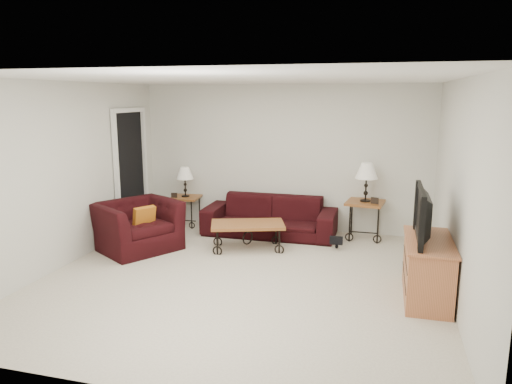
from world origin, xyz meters
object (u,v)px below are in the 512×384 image
side_table_right (364,220)px  coffee_table (248,236)px  television (429,214)px  side_table_left (186,211)px  lamp_right (366,182)px  tv_stand (427,269)px  sofa (270,216)px  armchair (137,226)px  backpack (337,236)px  lamp_left (185,182)px

side_table_right → coffee_table: 1.98m
television → side_table_left: bearing=-119.3°
lamp_right → tv_stand: (0.80, -2.20, -0.59)m
side_table_right → lamp_right: size_ratio=1.00×
sofa → side_table_left: (-1.60, 0.18, -0.05)m
side_table_right → tv_stand: tv_stand is taller
television → tv_stand: bearing=90.0°
sofa → armchair: 2.17m
lamp_right → backpack: lamp_right is taller
lamp_right → coffee_table: bearing=-148.9°
lamp_left → coffee_table: (1.45, -1.02, -0.59)m
lamp_left → side_table_left: bearing=0.0°
side_table_right → lamp_right: lamp_right is taller
tv_stand → lamp_right: bearing=110.0°
sofa → lamp_left: lamp_left is taller
lamp_left → lamp_right: size_ratio=0.85×
sofa → lamp_right: lamp_right is taller
coffee_table → armchair: armchair is taller
sofa → backpack: bearing=-21.2°
sofa → television: bearing=-40.9°
side_table_right → armchair: bearing=-156.1°
coffee_table → backpack: bearing=16.4°
side_table_left → lamp_left: size_ratio=1.00×
armchair → television: bearing=-68.3°
lamp_left → tv_stand: lamp_left is taller
side_table_right → lamp_left: bearing=180.0°
armchair → tv_stand: size_ratio=0.98×
tv_stand → backpack: bearing=127.0°
sofa → television: (2.33, -2.02, 0.68)m
sofa → coffee_table: size_ratio=2.01×
armchair → television: size_ratio=1.09×
sofa → armchair: bearing=-143.8°
lamp_left → television: 4.50m
side_table_right → lamp_right: bearing=0.0°
sofa → coffee_table: 0.86m
coffee_table → tv_stand: 2.76m
sofa → tv_stand: size_ratio=1.89×
side_table_left → coffee_table: (1.45, -1.02, -0.06)m
lamp_right → armchair: bearing=-156.1°
armchair → lamp_right: bearing=-34.1°
coffee_table → tv_stand: size_ratio=0.94×
lamp_left → lamp_right: bearing=-0.0°
side_table_left → backpack: bearing=-12.9°
coffee_table → backpack: 1.37m
backpack → tv_stand: bearing=-65.9°
sofa → coffee_table: bearing=-99.6°
armchair → backpack: armchair is taller
sofa → side_table_left: size_ratio=4.13×
tv_stand → backpack: size_ratio=2.99×
side_table_right → backpack: 0.75m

